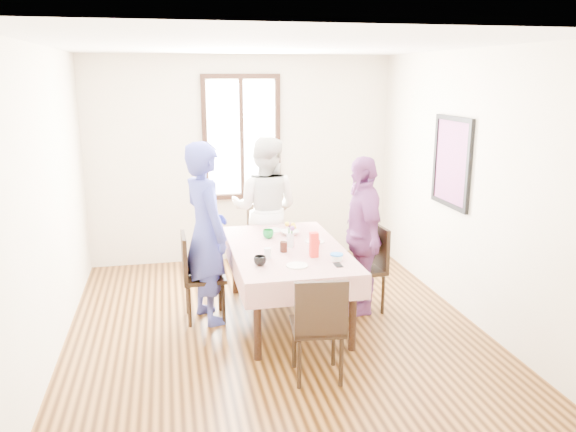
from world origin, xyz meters
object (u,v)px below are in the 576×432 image
object	(u,v)px
dining_table	(287,284)
person_far	(267,210)
chair_near	(317,326)
chair_far	(267,243)
person_left	(205,233)
chair_left	(204,277)
person_right	(361,235)
chair_right	(362,269)

from	to	relation	value
dining_table	person_far	bearing A→B (deg)	90.00
chair_near	chair_far	bearing A→B (deg)	96.16
dining_table	chair_far	bearing A→B (deg)	90.00
chair_near	person_left	distance (m)	1.64
chair_left	person_right	world-z (taller)	person_right
chair_right	chair_far	world-z (taller)	same
chair_left	person_right	bearing A→B (deg)	85.15
dining_table	chair_right	size ratio (longest dim) A/B	1.91
dining_table	person_far	size ratio (longest dim) A/B	0.99
chair_near	person_right	distance (m)	1.53
dining_table	person_right	xyz separation A→B (m)	(0.80, 0.05, 0.45)
dining_table	chair_right	world-z (taller)	chair_right
chair_right	chair_near	size ratio (longest dim) A/B	1.00
chair_near	person_right	bearing A→B (deg)	63.47
person_right	chair_far	bearing A→B (deg)	-140.23
dining_table	person_right	bearing A→B (deg)	3.88
dining_table	chair_far	xyz separation A→B (m)	(0.00, 1.20, 0.08)
chair_right	chair_near	distance (m)	1.50
person_far	chair_near	bearing A→B (deg)	114.40
chair_near	chair_left	bearing A→B (deg)	127.41
chair_near	person_right	size ratio (longest dim) A/B	0.55
person_far	person_right	bearing A→B (deg)	150.03
chair_right	chair_near	xyz separation A→B (m)	(-0.82, -1.25, 0.00)
chair_left	person_far	distance (m)	1.37
chair_right	person_far	bearing A→B (deg)	31.91
dining_table	chair_left	size ratio (longest dim) A/B	1.91
chair_left	person_left	bearing A→B (deg)	88.97
chair_far	person_left	distance (m)	1.39
chair_left	chair_near	xyz separation A→B (m)	(0.82, -1.36, 0.00)
chair_left	dining_table	bearing A→B (deg)	77.79
chair_far	person_left	world-z (taller)	person_left
chair_far	person_far	size ratio (longest dim) A/B	0.52
chair_far	person_right	xyz separation A→B (m)	(0.80, -1.14, 0.37)
person_left	person_right	xyz separation A→B (m)	(1.60, -0.11, -0.09)
person_left	person_far	world-z (taller)	person_left
dining_table	person_left	bearing A→B (deg)	168.51
dining_table	chair_left	distance (m)	0.84
chair_right	person_left	distance (m)	1.69
person_left	chair_near	bearing A→B (deg)	-168.72
chair_left	chair_near	bearing A→B (deg)	30.22
dining_table	chair_near	world-z (taller)	chair_near
person_far	chair_right	bearing A→B (deg)	150.76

